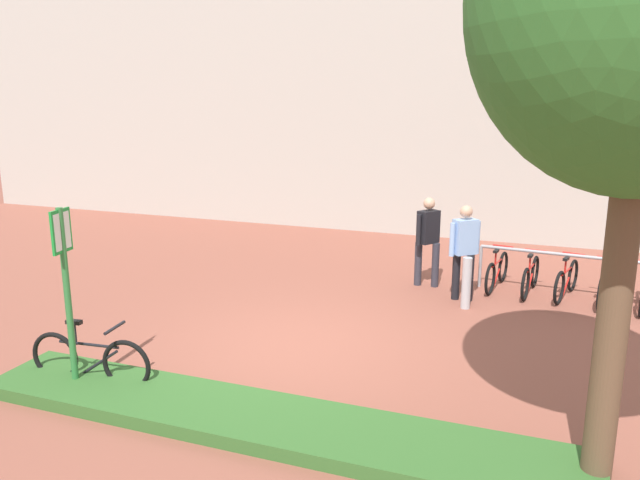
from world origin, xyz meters
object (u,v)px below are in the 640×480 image
(person_suited_dark, at_px, (428,236))
(parking_sign_post, at_px, (65,273))
(person_casual_tan, at_px, (464,247))
(bollard_steel, at_px, (466,283))
(bike_at_sign, at_px, (90,359))
(bike_rack_cluster, at_px, (585,282))

(person_suited_dark, bearing_deg, parking_sign_post, -119.21)
(person_casual_tan, xyz_separation_m, person_suited_dark, (-0.76, 0.61, 0.00))
(bollard_steel, height_order, person_suited_dark, person_suited_dark)
(bollard_steel, distance_m, person_casual_tan, 0.70)
(parking_sign_post, xyz_separation_m, bike_at_sign, (0.09, 0.18, -1.17))
(bollard_steel, xyz_separation_m, person_casual_tan, (-0.12, 0.44, 0.53))
(bike_at_sign, xyz_separation_m, bike_rack_cluster, (5.97, 5.77, -0.00))
(bollard_steel, bearing_deg, bike_rack_cluster, 31.22)
(bike_at_sign, bearing_deg, person_casual_tan, 52.08)
(parking_sign_post, relative_size, bollard_steel, 2.56)
(bike_rack_cluster, xyz_separation_m, person_suited_dark, (-2.81, -0.12, 0.64))
(parking_sign_post, xyz_separation_m, bollard_steel, (4.14, 4.77, -1.06))
(bike_at_sign, relative_size, person_suited_dark, 0.98)
(bike_at_sign, xyz_separation_m, person_casual_tan, (3.92, 5.04, 0.63))
(bike_rack_cluster, height_order, person_suited_dark, person_suited_dark)
(bike_at_sign, relative_size, bike_rack_cluster, 0.45)
(bollard_steel, height_order, person_casual_tan, person_casual_tan)
(bike_rack_cluster, relative_size, person_casual_tan, 2.18)
(bollard_steel, bearing_deg, person_casual_tan, 105.31)
(bike_at_sign, bearing_deg, bike_rack_cluster, 44.00)
(parking_sign_post, height_order, person_suited_dark, parking_sign_post)
(bollard_steel, bearing_deg, bike_at_sign, -131.33)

